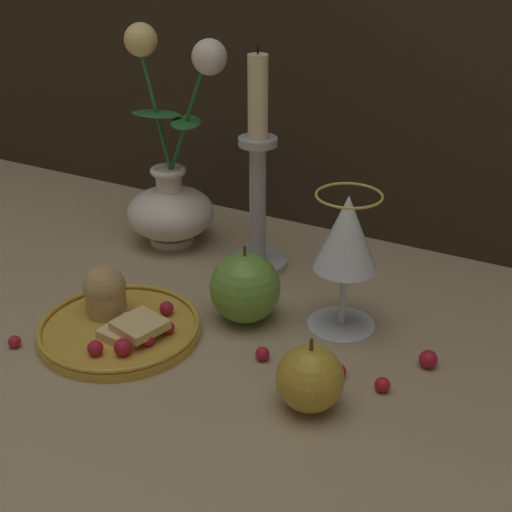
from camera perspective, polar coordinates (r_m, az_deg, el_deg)
The scene contains 12 objects.
ground_plane at distance 0.83m, azimuth -3.31°, elevation -6.03°, with size 2.40×2.40×0.00m, color #9E8966.
vase at distance 1.01m, azimuth -6.80°, elevation 5.20°, with size 0.15×0.12×0.30m.
plate_with_pastries at distance 0.83m, azimuth -11.04°, elevation -5.01°, with size 0.19×0.19×0.07m.
wine_glass at distance 0.79m, azimuth 7.24°, elevation 1.37°, with size 0.08×0.08×0.16m.
candlestick at distance 0.92m, azimuth 0.14°, elevation 5.57°, with size 0.08×0.08×0.29m.
apple_beside_vase at distance 0.70m, azimuth 4.34°, elevation -9.75°, with size 0.07×0.07×0.08m.
apple_near_glass at distance 0.83m, azimuth -0.88°, elevation -2.56°, with size 0.08×0.08×0.10m.
berry_near_plate at distance 0.77m, azimuth 0.52°, elevation -7.83°, with size 0.02×0.02×0.02m, color #AD192D.
berry_front_center at distance 0.75m, azimuth 6.67°, elevation -9.13°, with size 0.02×0.02×0.02m, color #AD192D.
berry_by_glass_stem at distance 0.84m, azimuth -18.76°, elevation -6.50°, with size 0.01×0.01×0.01m, color #AD192D.
berry_under_candlestick at distance 0.74m, azimuth 10.09°, elevation -10.10°, with size 0.02×0.02×0.02m, color #AD192D.
berry_far_right at distance 0.78m, azimuth 13.62°, elevation -8.03°, with size 0.02×0.02×0.02m, color #AD192D.
Camera 1 is at (0.37, -0.59, 0.45)m, focal length 50.00 mm.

